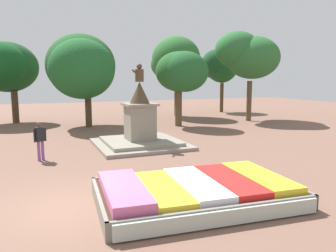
% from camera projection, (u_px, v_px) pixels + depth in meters
% --- Properties ---
extents(ground_plane, '(83.65, 83.65, 0.00)m').
position_uv_depth(ground_plane, '(67.00, 207.00, 9.33)').
color(ground_plane, brown).
extents(flower_planter, '(6.03, 4.06, 0.72)m').
position_uv_depth(flower_planter, '(196.00, 192.00, 9.63)').
color(flower_planter, '#38281C').
rests_on(flower_planter, ground_plane).
extents(statue_monument, '(4.69, 4.69, 4.39)m').
position_uv_depth(statue_monument, '(140.00, 129.00, 17.63)').
color(statue_monument, gray).
rests_on(statue_monument, ground_plane).
extents(pedestrian_near_planter, '(0.53, 0.35, 1.75)m').
position_uv_depth(pedestrian_near_planter, '(40.00, 138.00, 14.43)').
color(pedestrian_near_planter, '#8C4C99').
rests_on(pedestrian_near_planter, ground_plane).
extents(park_tree_far_left, '(3.78, 4.00, 5.61)m').
position_uv_depth(park_tree_far_left, '(181.00, 72.00, 24.36)').
color(park_tree_far_left, brown).
rests_on(park_tree_far_left, ground_plane).
extents(park_tree_behind_statue, '(4.06, 3.26, 6.68)m').
position_uv_depth(park_tree_behind_statue, '(219.00, 66.00, 35.20)').
color(park_tree_behind_statue, '#4C3823').
rests_on(park_tree_behind_statue, ground_plane).
extents(park_tree_far_right, '(5.40, 5.21, 6.57)m').
position_uv_depth(park_tree_far_right, '(3.00, 67.00, 26.23)').
color(park_tree_far_right, '#4C3823').
rests_on(park_tree_far_right, ground_plane).
extents(park_tree_street_side, '(5.15, 6.33, 6.94)m').
position_uv_depth(park_tree_street_side, '(81.00, 67.00, 24.08)').
color(park_tree_street_side, '#4C3823').
rests_on(park_tree_street_side, ground_plane).
extents(park_tree_mid_canopy, '(4.45, 5.07, 7.52)m').
position_uv_depth(park_tree_mid_canopy, '(174.00, 61.00, 30.73)').
color(park_tree_mid_canopy, brown).
rests_on(park_tree_mid_canopy, ground_plane).
extents(park_tree_distant, '(6.06, 5.40, 7.52)m').
position_uv_depth(park_tree_distant, '(249.00, 56.00, 27.86)').
color(park_tree_distant, brown).
rests_on(park_tree_distant, ground_plane).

